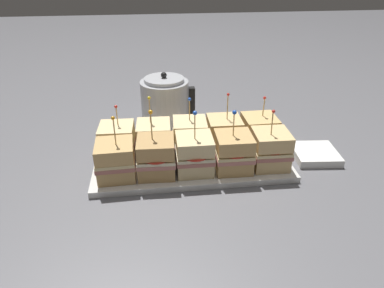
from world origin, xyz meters
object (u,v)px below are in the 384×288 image
at_px(sandwich_front_far_left, 116,160).
at_px(sandwich_back_right, 224,134).
at_px(napkin_stack, 315,154).
at_px(sandwich_front_far_right, 270,149).
at_px(sandwich_back_far_left, 117,141).
at_px(sandwich_back_center, 190,137).
at_px(sandwich_back_far_right, 259,132).
at_px(sandwich_front_left, 156,157).
at_px(sandwich_front_right, 233,152).
at_px(sandwich_front_center, 194,154).
at_px(sandwich_back_left, 154,139).
at_px(serving_platter, 192,163).
at_px(kettle_steel, 165,104).

xyz_separation_m(sandwich_front_far_left, sandwich_back_right, (0.31, 0.11, 0.00)).
relative_size(sandwich_back_right, napkin_stack, 1.31).
bearing_deg(sandwich_front_far_right, sandwich_back_far_left, 166.25).
height_order(sandwich_back_center, sandwich_back_far_right, sandwich_back_center).
height_order(sandwich_front_far_left, napkin_stack, sandwich_front_far_left).
relative_size(sandwich_front_left, sandwich_front_far_right, 1.06).
distance_m(sandwich_front_right, sandwich_back_center, 0.15).
bearing_deg(sandwich_back_right, sandwich_back_far_left, -179.93).
bearing_deg(napkin_stack, sandwich_front_center, -172.23).
relative_size(sandwich_front_far_right, sandwich_back_right, 0.95).
bearing_deg(napkin_stack, sandwich_back_right, 169.06).
height_order(sandwich_front_far_right, sandwich_back_left, sandwich_back_left).
relative_size(sandwich_front_center, sandwich_back_far_left, 1.13).
xyz_separation_m(serving_platter, sandwich_back_far_right, (0.21, 0.05, 0.06)).
distance_m(serving_platter, sandwich_front_center, 0.08).
relative_size(serving_platter, sandwich_front_right, 3.19).
bearing_deg(sandwich_front_left, sandwich_front_far_left, -179.81).
relative_size(serving_platter, sandwich_back_center, 3.24).
height_order(sandwich_back_far_left, sandwich_back_far_right, sandwich_back_far_right).
bearing_deg(sandwich_back_right, sandwich_front_left, -152.91).
xyz_separation_m(sandwich_front_far_left, sandwich_back_far_left, (-0.00, 0.11, -0.00)).
relative_size(sandwich_back_far_left, sandwich_back_center, 0.93).
height_order(sandwich_front_far_left, sandwich_back_center, sandwich_front_far_left).
relative_size(kettle_steel, napkin_stack, 1.45).
distance_m(serving_platter, napkin_stack, 0.38).
distance_m(sandwich_front_left, sandwich_back_left, 0.11).
relative_size(sandwich_back_center, kettle_steel, 0.85).
distance_m(serving_platter, kettle_steel, 0.29).
relative_size(sandwich_front_left, sandwich_back_far_left, 1.14).
bearing_deg(sandwich_front_far_right, napkin_stack, 17.35).
bearing_deg(sandwich_back_left, sandwich_back_center, -2.02).
relative_size(serving_platter, sandwich_back_far_left, 3.48).
bearing_deg(sandwich_front_far_right, sandwich_back_left, 161.63).
bearing_deg(sandwich_front_center, sandwich_back_far_left, 153.66).
bearing_deg(sandwich_front_far_left, sandwich_front_right, -0.24).
distance_m(serving_platter, sandwich_front_right, 0.13).
height_order(serving_platter, sandwich_front_far_left, sandwich_front_far_left).
height_order(sandwich_back_far_left, napkin_stack, sandwich_back_far_left).
bearing_deg(kettle_steel, serving_platter, -77.43).
xyz_separation_m(sandwich_front_center, sandwich_front_right, (0.11, -0.00, -0.00)).
distance_m(sandwich_back_left, kettle_steel, 0.22).
bearing_deg(napkin_stack, sandwich_front_far_right, -162.65).
distance_m(sandwich_front_right, sandwich_back_left, 0.24).
relative_size(sandwich_back_far_right, kettle_steel, 0.82).
xyz_separation_m(sandwich_front_far_right, sandwich_back_center, (-0.21, 0.10, 0.00)).
relative_size(sandwich_front_right, sandwich_front_far_right, 1.01).
distance_m(sandwich_back_left, sandwich_back_center, 0.11).
height_order(sandwich_front_left, sandwich_back_left, sandwich_front_left).
xyz_separation_m(sandwich_front_far_left, sandwich_back_left, (0.10, 0.11, -0.00)).
height_order(sandwich_front_left, sandwich_back_right, same).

